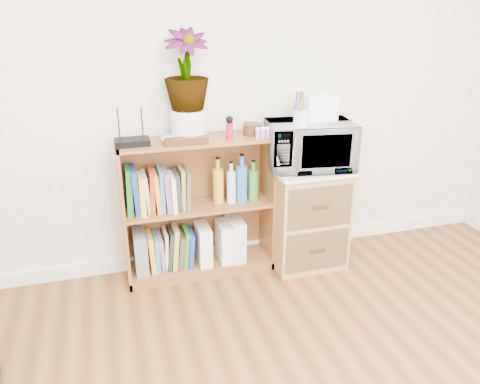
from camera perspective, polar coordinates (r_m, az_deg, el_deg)
name	(u,v)px	position (r m, az deg, el deg)	size (l,w,h in m)	color
skirting_board	(242,248)	(3.53, 0.27, -6.79)	(4.00, 0.02, 0.10)	white
bookshelf	(198,208)	(3.15, -5.10, -1.96)	(1.00, 0.30, 0.95)	brown
wicker_unit	(305,216)	(3.35, 7.92, -2.95)	(0.50, 0.45, 0.70)	#9E7542
microwave	(310,145)	(3.16, 8.48, 5.67)	(0.56, 0.38, 0.31)	silver
pen_cup	(300,119)	(2.99, 7.38, 8.86)	(0.09, 0.09, 0.10)	white
small_appliance	(318,107)	(3.18, 9.47, 10.15)	(0.21, 0.18, 0.17)	white
router	(133,142)	(2.92, -12.97, 5.96)	(0.21, 0.14, 0.04)	black
white_bowl	(171,140)	(2.93, -8.43, 6.29)	(0.13, 0.13, 0.03)	silver
plant_pot	(188,125)	(2.98, -6.30, 8.17)	(0.22, 0.22, 0.19)	white
potted_plant	(186,70)	(2.92, -6.57, 14.57)	(0.27, 0.27, 0.48)	#356D2B
trinket_box	(186,141)	(2.88, -6.56, 6.19)	(0.26, 0.07, 0.04)	#35200E
kokeshi_doll	(230,131)	(2.99, -1.29, 7.47)	(0.04, 0.04, 0.10)	#AA152A
wooden_bowl	(252,129)	(3.08, 1.52, 7.66)	(0.13, 0.13, 0.07)	#3B2410
paint_jars	(263,134)	(3.00, 2.79, 7.11)	(0.11, 0.04, 0.06)	pink
file_box	(140,251)	(3.22, -12.06, -7.08)	(0.08, 0.22, 0.28)	slate
magazine_holder_left	(203,244)	(3.26, -4.51, -6.30)	(0.09, 0.22, 0.27)	white
magazine_holder_mid	(224,241)	(3.29, -1.97, -6.00)	(0.09, 0.22, 0.27)	white
magazine_holder_right	(235,238)	(3.30, -0.57, -5.63)	(0.09, 0.24, 0.30)	silver
cookbooks	(156,190)	(3.05, -10.15, 0.23)	(0.40, 0.20, 0.30)	#1F752D
liquor_bottles	(246,179)	(3.16, 0.78, 1.65)	(0.47, 0.07, 0.32)	gold
lower_books	(170,249)	(3.24, -8.48, -6.85)	(0.31, 0.19, 0.29)	#F5A02B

